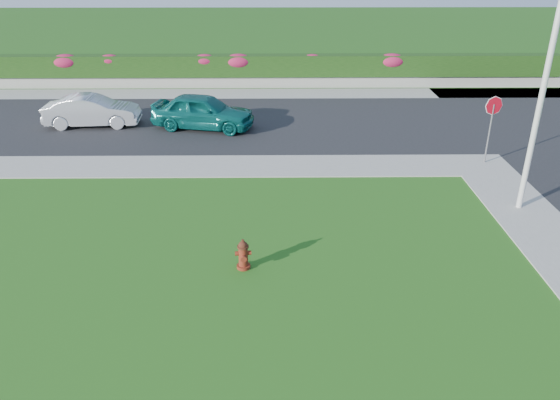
{
  "coord_description": "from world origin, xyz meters",
  "views": [
    {
      "loc": [
        -0.27,
        -8.77,
        7.13
      ],
      "look_at": [
        -0.13,
        4.36,
        0.9
      ],
      "focal_mm": 35.0,
      "sensor_mm": 36.0,
      "label": 1
    }
  ],
  "objects_px": {
    "stop_sign": "(492,114)",
    "sedan_silver": "(92,111)",
    "sedan_teal": "(203,111)",
    "fire_hydrant": "(243,255)",
    "utility_pole": "(539,108)"
  },
  "relations": [
    {
      "from": "sedan_teal",
      "to": "sedan_silver",
      "type": "relative_size",
      "value": 1.08
    },
    {
      "from": "sedan_teal",
      "to": "utility_pole",
      "type": "height_order",
      "value": "utility_pole"
    },
    {
      "from": "utility_pole",
      "to": "stop_sign",
      "type": "xyz_separation_m",
      "value": [
        0.25,
        3.61,
        -1.26
      ]
    },
    {
      "from": "utility_pole",
      "to": "stop_sign",
      "type": "distance_m",
      "value": 3.83
    },
    {
      "from": "sedan_teal",
      "to": "stop_sign",
      "type": "distance_m",
      "value": 11.22
    },
    {
      "from": "fire_hydrant",
      "to": "sedan_silver",
      "type": "height_order",
      "value": "sedan_silver"
    },
    {
      "from": "sedan_silver",
      "to": "utility_pole",
      "type": "bearing_deg",
      "value": -121.77
    },
    {
      "from": "sedan_teal",
      "to": "utility_pole",
      "type": "bearing_deg",
      "value": -114.38
    },
    {
      "from": "utility_pole",
      "to": "fire_hydrant",
      "type": "bearing_deg",
      "value": -158.22
    },
    {
      "from": "fire_hydrant",
      "to": "utility_pole",
      "type": "distance_m",
      "value": 8.99
    },
    {
      "from": "sedan_silver",
      "to": "stop_sign",
      "type": "relative_size",
      "value": 1.61
    },
    {
      "from": "sedan_teal",
      "to": "sedan_silver",
      "type": "distance_m",
      "value": 4.73
    },
    {
      "from": "utility_pole",
      "to": "stop_sign",
      "type": "relative_size",
      "value": 2.51
    },
    {
      "from": "sedan_silver",
      "to": "sedan_teal",
      "type": "bearing_deg",
      "value": -98.13
    },
    {
      "from": "stop_sign",
      "to": "sedan_silver",
      "type": "bearing_deg",
      "value": 173.15
    }
  ]
}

